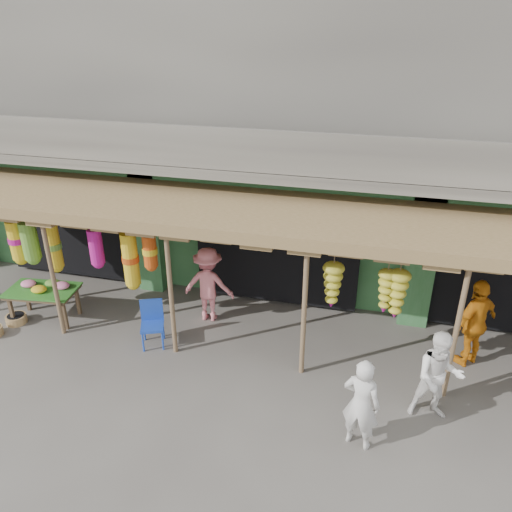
% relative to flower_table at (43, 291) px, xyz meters
% --- Properties ---
extents(ground, '(80.00, 80.00, 0.00)m').
position_rel_flower_table_xyz_m(ground, '(4.63, -0.20, -0.70)').
color(ground, '#514C47').
rests_on(ground, ground).
extents(building, '(16.40, 6.80, 7.00)m').
position_rel_flower_table_xyz_m(building, '(4.63, 4.67, 2.67)').
color(building, gray).
rests_on(building, ground).
extents(awning, '(14.00, 2.70, 2.79)m').
position_rel_flower_table_xyz_m(awning, '(4.47, 0.60, 1.87)').
color(awning, brown).
rests_on(awning, ground).
extents(flower_table, '(1.53, 1.01, 0.86)m').
position_rel_flower_table_xyz_m(flower_table, '(0.00, 0.00, 0.00)').
color(flower_table, brown).
rests_on(flower_table, ground).
extents(blue_chair, '(0.58, 0.59, 0.93)m').
position_rel_flower_table_xyz_m(blue_chair, '(2.60, -0.23, -0.18)').
color(blue_chair, '#1A3EAF').
rests_on(blue_chair, ground).
extents(basket_left, '(0.56, 0.56, 0.18)m').
position_rel_flower_table_xyz_m(basket_left, '(-0.57, -0.32, -0.61)').
color(basket_left, olive).
rests_on(basket_left, ground).
extents(person_front, '(0.65, 0.51, 1.56)m').
position_rel_flower_table_xyz_m(person_front, '(6.76, -1.87, 0.08)').
color(person_front, silver).
rests_on(person_front, ground).
extents(person_right, '(0.85, 0.70, 1.60)m').
position_rel_flower_table_xyz_m(person_right, '(7.90, -0.96, 0.10)').
color(person_right, white).
rests_on(person_right, ground).
extents(person_vendor, '(1.04, 1.03, 1.76)m').
position_rel_flower_table_xyz_m(person_vendor, '(8.63, 0.69, 0.18)').
color(person_vendor, orange).
rests_on(person_vendor, ground).
extents(person_shopper, '(1.10, 0.67, 1.66)m').
position_rel_flower_table_xyz_m(person_shopper, '(3.39, 0.91, 0.13)').
color(person_shopper, '#E37880').
rests_on(person_shopper, ground).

